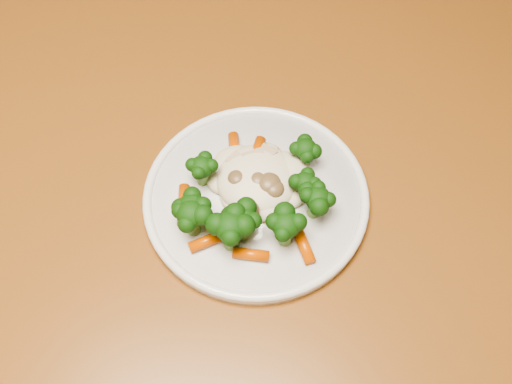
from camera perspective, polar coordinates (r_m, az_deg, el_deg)
dining_table at (r=0.81m, az=5.66°, el=-2.50°), size 1.34×1.05×0.75m
plate at (r=0.70m, az=0.00°, el=-0.61°), size 0.24×0.24×0.01m
meal at (r=0.67m, az=-0.50°, el=-0.46°), size 0.17×0.16×0.05m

